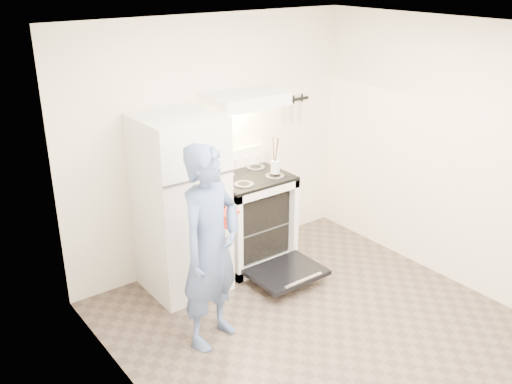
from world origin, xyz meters
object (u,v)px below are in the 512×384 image
stove_body (250,220)px  person (211,248)px  tea_kettle (215,164)px  dutch_oven (223,217)px  refrigerator (181,205)px

stove_body → person: person is taller
tea_kettle → dutch_oven: 0.85m
dutch_oven → stove_body: bearing=37.6°
refrigerator → tea_kettle: refrigerator is taller
refrigerator → tea_kettle: size_ratio=6.82×
tea_kettle → person: (-0.76, -1.11, -0.22)m
tea_kettle → person: bearing=-124.5°
stove_body → person: size_ratio=0.54×
stove_body → tea_kettle: 0.71m
refrigerator → stove_body: bearing=1.8°
tea_kettle → dutch_oven: tea_kettle is taller
stove_body → dutch_oven: dutch_oven is taller
refrigerator → tea_kettle: 0.63m
refrigerator → person: same height
refrigerator → tea_kettle: bearing=24.5°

